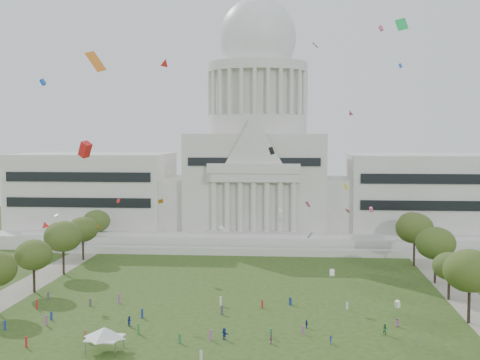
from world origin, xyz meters
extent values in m
plane|color=#2E4615|center=(0.00, 0.00, 0.00)|extent=(400.00, 400.00, 0.00)
cube|color=beige|center=(0.00, 115.00, 2.00)|extent=(160.00, 60.00, 4.00)
cube|color=beige|center=(0.00, 82.00, 1.00)|extent=(130.00, 3.00, 2.00)
cube|color=beige|center=(0.00, 90.00, 2.50)|extent=(140.00, 3.00, 5.00)
cube|color=beige|center=(-55.00, 114.00, 15.00)|extent=(50.00, 34.00, 22.00)
cube|color=beige|center=(55.00, 114.00, 15.00)|extent=(50.00, 34.00, 22.00)
cube|color=beige|center=(-27.00, 112.00, 12.00)|extent=(12.00, 26.00, 16.00)
cube|color=beige|center=(27.00, 112.00, 12.00)|extent=(12.00, 26.00, 16.00)
cube|color=beige|center=(0.00, 114.00, 18.00)|extent=(44.00, 38.00, 28.00)
cube|color=beige|center=(0.00, 94.00, 21.20)|extent=(28.00, 3.00, 2.40)
cube|color=black|center=(-55.00, 96.80, 17.00)|extent=(46.00, 0.40, 11.00)
cube|color=black|center=(55.00, 96.80, 17.00)|extent=(46.00, 0.40, 11.00)
cylinder|color=beige|center=(0.00, 114.00, 37.40)|extent=(32.00, 32.00, 6.00)
cylinder|color=beige|center=(0.00, 114.00, 47.40)|extent=(28.00, 28.00, 14.00)
cylinder|color=beige|center=(0.00, 114.00, 55.90)|extent=(32.40, 32.40, 3.00)
cylinder|color=beige|center=(0.00, 114.00, 61.40)|extent=(22.00, 22.00, 8.00)
ellipsoid|color=silver|center=(0.00, 114.00, 65.40)|extent=(25.00, 25.00, 26.20)
cube|color=gray|center=(-48.00, 30.00, 0.02)|extent=(8.00, 160.00, 0.04)
cube|color=gray|center=(48.00, 30.00, 0.02)|extent=(8.00, 160.00, 0.04)
cylinder|color=black|center=(44.17, 17.44, 3.10)|extent=(0.56, 0.56, 6.20)
ellipsoid|color=#354C16|center=(44.17, 17.44, 9.68)|extent=(9.55, 9.55, 7.82)
cylinder|color=black|center=(-44.09, 33.92, 2.64)|extent=(0.56, 0.56, 5.27)
ellipsoid|color=#374C19|center=(-44.09, 33.92, 8.23)|extent=(8.12, 8.12, 6.65)
cylinder|color=black|center=(44.40, 34.48, 2.28)|extent=(0.56, 0.56, 4.56)
ellipsoid|color=#34461B|center=(44.40, 34.48, 7.11)|extent=(7.01, 7.01, 5.74)
cylinder|color=black|center=(-44.08, 52.42, 3.02)|extent=(0.56, 0.56, 6.03)
ellipsoid|color=#374C1D|center=(-44.08, 52.42, 9.41)|extent=(9.29, 9.29, 7.60)
cylinder|color=black|center=(44.76, 50.04, 2.98)|extent=(0.56, 0.56, 5.97)
ellipsoid|color=#355017|center=(44.76, 50.04, 9.31)|extent=(9.19, 9.19, 7.52)
cylinder|color=black|center=(-45.22, 71.01, 2.70)|extent=(0.56, 0.56, 5.41)
ellipsoid|color=#354718|center=(-45.22, 71.01, 8.44)|extent=(8.33, 8.33, 6.81)
cylinder|color=black|center=(43.49, 70.19, 3.19)|extent=(0.56, 0.56, 6.37)
ellipsoid|color=#3B4A1A|center=(43.49, 70.19, 9.94)|extent=(9.82, 9.82, 8.03)
cylinder|color=black|center=(-46.87, 89.14, 2.66)|extent=(0.56, 0.56, 5.32)
ellipsoid|color=#364D1D|center=(-46.87, 89.14, 8.29)|extent=(8.19, 8.19, 6.70)
cylinder|color=black|center=(45.96, 88.13, 2.73)|extent=(0.56, 0.56, 5.47)
ellipsoid|color=#354D1C|center=(45.96, 88.13, 8.53)|extent=(8.42, 8.42, 6.89)
cylinder|color=#4C4C4C|center=(-19.85, -6.03, 1.07)|extent=(0.12, 0.12, 2.14)
cylinder|color=#4C4C4C|center=(-15.07, -6.03, 1.07)|extent=(0.12, 0.12, 2.14)
cylinder|color=#4C4C4C|center=(-19.85, -1.24, 1.07)|extent=(0.12, 0.12, 2.14)
cylinder|color=#4C4C4C|center=(-15.07, -1.24, 1.07)|extent=(0.12, 0.12, 2.14)
cube|color=white|center=(-17.46, -3.64, 2.22)|extent=(5.75, 5.75, 0.17)
pyramid|color=white|center=(-17.46, -3.64, 3.16)|extent=(8.06, 8.06, 1.71)
imported|color=#994C8C|center=(30.81, 13.91, 0.80)|extent=(0.92, 0.78, 1.59)
imported|color=#33723F|center=(28.03, 8.78, 0.99)|extent=(1.03, 0.72, 1.98)
imported|color=#33723F|center=(8.52, 5.60, 0.84)|extent=(0.99, 1.22, 1.67)
imported|color=#994C8C|center=(8.68, 2.37, 0.78)|extent=(0.55, 0.95, 1.57)
imported|color=navy|center=(0.81, 3.99, 1.01)|extent=(1.81, 1.87, 2.01)
imported|color=navy|center=(-17.06, 10.40, 0.91)|extent=(1.04, 0.95, 1.83)
imported|color=navy|center=(18.50, 3.04, 0.73)|extent=(0.69, 1.02, 1.45)
imported|color=navy|center=(14.67, 11.74, 0.78)|extent=(0.83, 1.04, 1.56)
cube|color=navy|center=(-38.26, 6.14, 0.83)|extent=(0.52, 0.46, 1.66)
cube|color=silver|center=(-1.65, -6.56, 0.79)|extent=(0.47, 0.48, 1.57)
cube|color=silver|center=(22.78, 25.00, 0.74)|extent=(0.45, 0.45, 1.49)
cube|color=#994C8C|center=(-32.09, 9.53, 0.96)|extent=(0.39, 0.55, 1.91)
cube|color=#4C4C51|center=(-28.28, 23.35, 0.75)|extent=(0.44, 0.46, 1.49)
cube|color=#B21E1E|center=(-30.73, -2.69, 0.90)|extent=(0.50, 0.56, 1.81)
cube|color=#994C8C|center=(-23.18, 26.19, 0.96)|extent=(0.55, 0.60, 1.92)
cube|color=#B21E1E|center=(-38.08, 20.20, 0.97)|extent=(0.53, 0.60, 1.93)
cube|color=#994C8C|center=(-1.51, 3.44, 0.91)|extent=(0.48, 0.57, 1.82)
cube|color=navy|center=(11.69, 27.41, 0.76)|extent=(0.47, 0.45, 1.52)
cube|color=#33723F|center=(11.53, 27.92, 0.83)|extent=(0.36, 0.49, 1.66)
cube|color=#994C8C|center=(14.02, 8.00, 0.76)|extent=(0.41, 0.47, 1.52)
cube|color=silver|center=(-2.26, 25.74, 0.95)|extent=(0.40, 0.55, 1.90)
cube|color=olive|center=(-22.21, 1.30, 0.94)|extent=(0.58, 0.50, 1.87)
cube|color=#33723F|center=(-6.35, 1.45, 0.79)|extent=(0.42, 0.26, 1.57)
cube|color=#33723F|center=(-14.30, 5.80, 0.93)|extent=(0.36, 0.53, 1.85)
cube|color=#4C4C51|center=(-1.34, 19.41, 0.87)|extent=(0.49, 0.54, 1.73)
cube|color=#B21E1E|center=(6.12, 24.52, 0.84)|extent=(0.40, 0.51, 1.68)
cube|color=navy|center=(-15.98, 15.79, 0.87)|extent=(0.32, 0.48, 1.74)
cube|color=navy|center=(-32.38, 12.88, 0.78)|extent=(0.49, 0.45, 1.57)
cube|color=#4C4C51|center=(-38.59, 27.67, 0.79)|extent=(0.29, 0.44, 1.58)
camera|label=1|loc=(12.56, -105.21, 34.60)|focal=50.00mm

